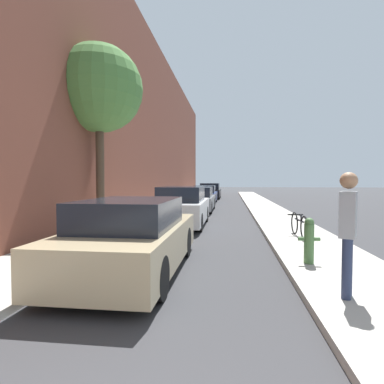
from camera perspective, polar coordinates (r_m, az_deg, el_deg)
name	(u,v)px	position (r m, az deg, el deg)	size (l,w,h in m)	color
ground_plane	(214,212)	(16.55, 4.03, -3.76)	(120.00, 120.00, 0.00)	#333335
sidewalk_left	(160,211)	(16.95, -5.83, -3.42)	(2.00, 52.00, 0.12)	#ADA89E
sidewalk_right	(270,212)	(16.64, 14.07, -3.57)	(2.00, 52.00, 0.12)	#ADA89E
building_facade_left	(136,114)	(17.59, -10.32, 13.99)	(0.70, 52.00, 10.64)	brown
parked_car_champagne	(133,238)	(5.90, -10.83, -8.21)	(1.76, 4.20, 1.37)	black
parked_car_white	(182,207)	(11.61, -1.81, -2.84)	(1.73, 4.15, 1.47)	black
parked_car_grey	(198,200)	(17.14, 1.16, -1.40)	(1.68, 4.60, 1.34)	black
parked_car_navy	(205,195)	(23.12, 2.39, -0.49)	(1.70, 4.35, 1.31)	black
parked_car_black	(210,191)	(28.94, 3.34, 0.13)	(1.91, 4.23, 1.43)	black
street_tree_near	(99,90)	(11.37, -16.67, 17.57)	(2.91, 2.91, 6.11)	#4C3A2B
fire_hydrant	(309,240)	(6.41, 20.68, -8.24)	(0.40, 0.19, 0.88)	#47703D
pedestrian	(348,225)	(4.72, 26.71, -5.48)	(0.34, 0.43, 1.70)	#283351
bicycle	(299,225)	(9.23, 19.05, -5.77)	(0.44, 1.60, 0.65)	black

